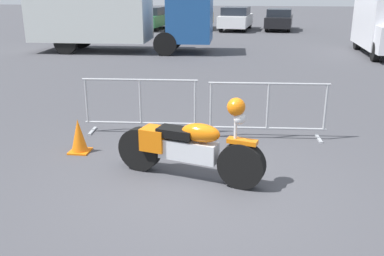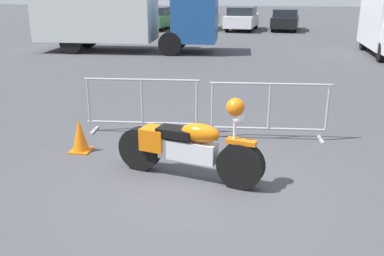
% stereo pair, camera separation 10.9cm
% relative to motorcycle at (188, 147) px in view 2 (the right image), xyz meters
% --- Properties ---
extents(ground_plane, '(120.00, 120.00, 0.00)m').
position_rel_motorcycle_xyz_m(ground_plane, '(0.19, -0.37, -0.50)').
color(ground_plane, '#424247').
extents(motorcycle, '(2.27, 0.78, 1.30)m').
position_rel_motorcycle_xyz_m(motorcycle, '(0.00, 0.00, 0.00)').
color(motorcycle, black).
rests_on(motorcycle, ground).
extents(crowd_barrier_near, '(2.19, 0.58, 1.07)m').
position_rel_motorcycle_xyz_m(crowd_barrier_near, '(-1.20, 1.92, 0.06)').
color(crowd_barrier_near, '#9EA0A5').
rests_on(crowd_barrier_near, ground).
extents(crowd_barrier_far, '(2.19, 0.58, 1.07)m').
position_rel_motorcycle_xyz_m(crowd_barrier_far, '(1.20, 1.92, 0.06)').
color(crowd_barrier_far, '#9EA0A5').
rests_on(crowd_barrier_far, ground).
extents(box_truck, '(7.77, 2.51, 2.98)m').
position_rel_motorcycle_xyz_m(box_truck, '(-5.13, 12.48, 1.14)').
color(box_truck, silver).
rests_on(box_truck, ground).
extents(parked_car_silver, '(2.04, 4.15, 1.36)m').
position_rel_motorcycle_xyz_m(parked_car_silver, '(-11.27, 22.83, 0.19)').
color(parked_car_silver, '#B7BABF').
rests_on(parked_car_silver, ground).
extents(parked_car_blue, '(2.03, 4.13, 1.35)m').
position_rel_motorcycle_xyz_m(parked_car_blue, '(-8.50, 22.88, 0.19)').
color(parked_car_blue, '#284799').
rests_on(parked_car_blue, ground).
extents(parked_car_green, '(2.17, 4.41, 1.44)m').
position_rel_motorcycle_xyz_m(parked_car_green, '(-5.72, 22.73, 0.24)').
color(parked_car_green, '#236B38').
rests_on(parked_car_green, ground).
extents(parked_car_tan, '(2.29, 4.66, 1.52)m').
position_rel_motorcycle_xyz_m(parked_car_tan, '(-2.95, 22.91, 0.28)').
color(parked_car_tan, tan).
rests_on(parked_car_tan, ground).
extents(parked_car_white, '(2.20, 4.49, 1.47)m').
position_rel_motorcycle_xyz_m(parked_car_white, '(-0.17, 22.91, 0.25)').
color(parked_car_white, white).
rests_on(parked_car_white, ground).
extents(parked_car_black, '(2.03, 4.13, 1.35)m').
position_rel_motorcycle_xyz_m(parked_car_black, '(2.60, 23.22, 0.19)').
color(parked_car_black, black).
rests_on(parked_car_black, ground).
extents(pedestrian, '(0.45, 0.45, 1.69)m').
position_rel_motorcycle_xyz_m(pedestrian, '(-2.99, 17.54, 0.42)').
color(pedestrian, '#262838').
rests_on(pedestrian, ground).
extents(traffic_cone, '(0.34, 0.34, 0.59)m').
position_rel_motorcycle_xyz_m(traffic_cone, '(-2.01, 0.77, -0.21)').
color(traffic_cone, orange).
rests_on(traffic_cone, ground).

